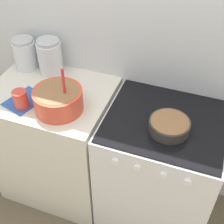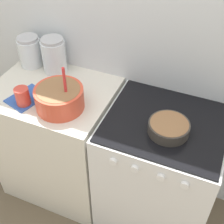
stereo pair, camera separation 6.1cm
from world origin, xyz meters
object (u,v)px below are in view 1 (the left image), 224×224
(storage_jar_middle, at_px, (50,59))
(tin_can, at_px, (21,100))
(mixing_bowl, at_px, (58,99))
(baking_pan, at_px, (169,125))
(storage_jar_left, at_px, (25,55))
(stove, at_px, (158,171))

(storage_jar_middle, height_order, tin_can, storage_jar_middle)
(mixing_bowl, height_order, baking_pan, mixing_bowl)
(baking_pan, bearing_deg, storage_jar_left, 165.24)
(mixing_bowl, relative_size, storage_jar_middle, 1.20)
(baking_pan, bearing_deg, storage_jar_middle, 162.16)
(baking_pan, bearing_deg, tin_can, -172.89)
(stove, relative_size, storage_jar_left, 4.41)
(mixing_bowl, distance_m, storage_jar_middle, 0.37)
(storage_jar_left, relative_size, tin_can, 1.85)
(tin_can, bearing_deg, mixing_bowl, 16.23)
(storage_jar_left, height_order, tin_can, storage_jar_left)
(mixing_bowl, distance_m, storage_jar_left, 0.50)
(stove, distance_m, tin_can, 0.94)
(baking_pan, relative_size, storage_jar_middle, 0.93)
(storage_jar_left, height_order, storage_jar_middle, storage_jar_middle)
(stove, bearing_deg, tin_can, -167.75)
(storage_jar_left, xyz_separation_m, tin_can, (0.19, -0.37, -0.03))
(mixing_bowl, bearing_deg, stove, 10.83)
(baking_pan, distance_m, tin_can, 0.82)
(stove, bearing_deg, baking_pan, -66.85)
(stove, height_order, tin_can, tin_can)
(stove, bearing_deg, storage_jar_middle, 166.14)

